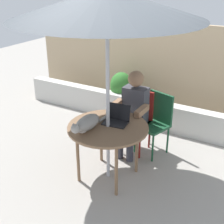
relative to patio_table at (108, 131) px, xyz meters
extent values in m
plane|color=gray|center=(0.00, 0.00, -0.67)|extent=(14.00, 14.00, 0.00)
cube|color=tan|center=(0.00, 2.36, 0.16)|extent=(5.95, 0.08, 1.66)
cube|color=beige|center=(0.00, 1.62, -0.44)|extent=(5.36, 0.20, 0.46)
cylinder|color=brown|center=(0.00, 0.00, 0.05)|extent=(1.00, 1.00, 0.03)
cylinder|color=brown|center=(0.27, 0.27, -0.32)|extent=(0.04, 0.04, 0.71)
cylinder|color=brown|center=(-0.27, 0.27, -0.32)|extent=(0.04, 0.04, 0.71)
cylinder|color=brown|center=(-0.27, -0.27, -0.32)|extent=(0.04, 0.04, 0.71)
cylinder|color=brown|center=(0.27, -0.27, -0.32)|extent=(0.04, 0.04, 0.71)
cylinder|color=#B7B7BC|center=(0.00, 0.00, 0.40)|extent=(0.04, 0.04, 2.14)
cone|color=#2D3338|center=(0.00, 0.00, 1.48)|extent=(2.08, 2.08, 0.31)
sphere|color=#B7B7BC|center=(0.00, 0.00, 1.50)|extent=(0.06, 0.06, 0.06)
cube|color=maroon|center=(0.00, 0.76, -0.24)|extent=(0.40, 0.40, 0.04)
cube|color=maroon|center=(0.00, 0.94, 0.00)|extent=(0.40, 0.04, 0.44)
cylinder|color=maroon|center=(0.17, 0.93, -0.46)|extent=(0.03, 0.03, 0.42)
cylinder|color=maroon|center=(-0.17, 0.93, -0.46)|extent=(0.03, 0.03, 0.42)
cylinder|color=maroon|center=(-0.17, 0.59, -0.46)|extent=(0.03, 0.03, 0.42)
cylinder|color=maroon|center=(0.17, 0.59, -0.46)|extent=(0.03, 0.03, 0.42)
cube|color=#194C2D|center=(0.25, 0.82, -0.24)|extent=(0.50, 0.50, 0.04)
cube|color=#194C2D|center=(0.30, 0.99, 0.00)|extent=(0.39, 0.15, 0.44)
cylinder|color=#194C2D|center=(0.46, 0.93, -0.46)|extent=(0.03, 0.03, 0.42)
cylinder|color=#194C2D|center=(0.14, 1.03, -0.46)|extent=(0.03, 0.03, 0.42)
cylinder|color=#194C2D|center=(0.04, 0.71, -0.46)|extent=(0.03, 0.03, 0.42)
cylinder|color=#194C2D|center=(0.36, 0.61, -0.46)|extent=(0.03, 0.03, 0.42)
cube|color=#3F3F47|center=(0.00, 0.76, 0.05)|extent=(0.34, 0.20, 0.54)
sphere|color=#936B4C|center=(0.00, 0.75, 0.45)|extent=(0.22, 0.22, 0.22)
cube|color=#383842|center=(-0.08, 0.61, -0.17)|extent=(0.12, 0.30, 0.12)
cylinder|color=#383842|center=(-0.08, 0.46, -0.45)|extent=(0.10, 0.10, 0.46)
cube|color=#383842|center=(0.08, 0.61, -0.17)|extent=(0.12, 0.30, 0.12)
cylinder|color=#383842|center=(0.08, 0.46, -0.45)|extent=(0.10, 0.10, 0.46)
cube|color=#936B4C|center=(-0.20, 0.54, 0.10)|extent=(0.08, 0.32, 0.08)
cube|color=#936B4C|center=(0.20, 0.54, 0.10)|extent=(0.08, 0.32, 0.08)
cube|color=black|center=(0.04, 0.11, 0.07)|extent=(0.32, 0.25, 0.02)
cube|color=black|center=(0.03, 0.21, 0.18)|extent=(0.30, 0.09, 0.20)
cube|color=black|center=(0.03, 0.22, 0.18)|extent=(0.30, 0.09, 0.20)
ellipsoid|color=gray|center=(-0.17, -0.18, 0.15)|extent=(0.20, 0.41, 0.17)
sphere|color=gray|center=(-0.18, -0.41, 0.17)|extent=(0.11, 0.11, 0.11)
ellipsoid|color=white|center=(-0.18, -0.29, 0.11)|extent=(0.12, 0.12, 0.09)
cylinder|color=gray|center=(-0.13, 0.09, 0.09)|extent=(0.04, 0.18, 0.04)
cone|color=gray|center=(-0.21, -0.41, 0.22)|extent=(0.04, 0.04, 0.03)
cone|color=gray|center=(-0.15, -0.41, 0.22)|extent=(0.04, 0.04, 0.03)
cylinder|color=#33383D|center=(-0.80, 1.82, -0.50)|extent=(0.31, 0.31, 0.35)
ellipsoid|color=#2D6B28|center=(-0.80, 1.82, -0.12)|extent=(0.40, 0.40, 0.49)
camera|label=1|loc=(1.70, -2.85, 1.79)|focal=49.18mm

